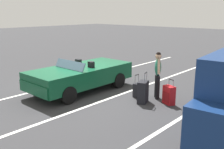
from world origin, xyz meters
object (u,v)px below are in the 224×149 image
Objects in this scene: traveler_person at (158,73)px; suitcase_small_carryon at (138,90)px; suitcase_large_black at (143,92)px; convertible_car at (77,77)px; suitcase_medium_bright at (169,95)px.

suitcase_small_carryon is at bearing -11.62° from traveler_person.
suitcase_large_black is 0.64× the size of traveler_person.
suitcase_small_carryon is at bearing 117.13° from convertible_car.
traveler_person reaches higher than suitcase_large_black.
traveler_person is at bearing 31.17° from suitcase_small_carryon.
suitcase_small_carryon is 0.96m from traveler_person.
convertible_car is 2.51× the size of traveler_person.
suitcase_large_black is at bearing -37.05° from suitcase_medium_bright.
convertible_car reaches higher than suitcase_small_carryon.
suitcase_large_black reaches higher than suitcase_small_carryon.
convertible_car is at bearing -13.54° from traveler_person.
suitcase_small_carryon is (-1.07, 2.09, -0.34)m from convertible_car.
suitcase_small_carryon is (-0.38, -0.48, -0.12)m from suitcase_large_black.
suitcase_medium_bright is at bearing 5.38° from suitcase_small_carryon.
suitcase_medium_bright is at bearing -168.26° from suitcase_large_black.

